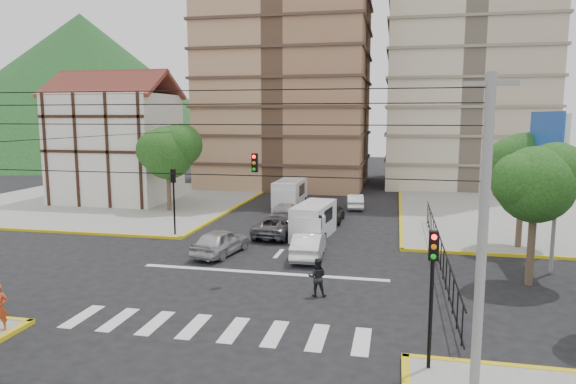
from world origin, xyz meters
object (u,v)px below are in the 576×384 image
(traffic_light_nw, at_px, (174,191))
(van_right_lane, at_px, (313,221))
(car_silver_front_left, at_px, (220,242))
(van_left_lane, at_px, (289,195))
(pedestrian_crosswalk, at_px, (317,277))
(car_white_front_right, at_px, (309,245))
(traffic_light_se, at_px, (432,277))

(traffic_light_nw, xyz_separation_m, van_right_lane, (9.13, 1.61, -2.02))
(car_silver_front_left, bearing_deg, van_left_lane, -82.98)
(traffic_light_nw, distance_m, car_silver_front_left, 6.31)
(traffic_light_nw, relative_size, pedestrian_crosswalk, 2.52)
(traffic_light_nw, height_order, car_white_front_right, traffic_light_nw)
(traffic_light_nw, bearing_deg, traffic_light_se, -45.00)
(van_right_lane, distance_m, pedestrian_crosswalk, 11.24)
(car_silver_front_left, distance_m, car_white_front_right, 5.16)
(traffic_light_nw, relative_size, van_right_lane, 0.85)
(traffic_light_nw, height_order, van_right_lane, traffic_light_nw)
(van_left_lane, height_order, car_white_front_right, van_left_lane)
(van_right_lane, height_order, car_silver_front_left, van_right_lane)
(van_right_lane, distance_m, van_left_lane, 11.24)
(traffic_light_se, height_order, car_white_front_right, traffic_light_se)
(traffic_light_se, distance_m, pedestrian_crosswalk, 7.94)
(traffic_light_nw, bearing_deg, van_right_lane, 10.03)
(traffic_light_se, height_order, van_right_lane, traffic_light_se)
(van_left_lane, bearing_deg, traffic_light_nw, -112.86)
(car_silver_front_left, bearing_deg, car_white_front_right, -165.78)
(traffic_light_se, xyz_separation_m, traffic_light_nw, (-15.60, 15.60, 0.00))
(traffic_light_nw, bearing_deg, van_left_lane, 66.46)
(van_left_lane, relative_size, car_white_front_right, 1.20)
(traffic_light_se, xyz_separation_m, van_left_lane, (-10.29, 27.78, -1.92))
(van_left_lane, relative_size, pedestrian_crosswalk, 3.12)
(car_silver_front_left, bearing_deg, traffic_light_se, 142.78)
(car_white_front_right, bearing_deg, van_left_lane, -76.73)
(van_left_lane, height_order, pedestrian_crosswalk, van_left_lane)
(van_left_lane, bearing_deg, car_white_front_right, -73.58)
(traffic_light_nw, xyz_separation_m, pedestrian_crosswalk, (11.11, -9.45, -2.24))
(traffic_light_se, distance_m, traffic_light_nw, 22.06)
(car_silver_front_left, height_order, pedestrian_crosswalk, pedestrian_crosswalk)
(van_right_lane, xyz_separation_m, car_silver_front_left, (-4.59, -5.34, -0.32))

